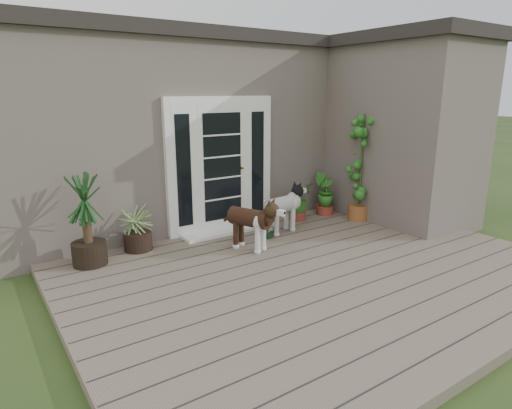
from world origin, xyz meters
TOP-DOWN VIEW (x-y plane):
  - deck at (0.00, 0.40)m, footprint 6.20×4.60m
  - house_main at (0.00, 4.65)m, footprint 7.40×4.00m
  - roof_main at (0.00, 4.65)m, footprint 7.60×4.20m
  - house_wing at (2.90, 1.50)m, footprint 1.60×2.40m
  - roof_wing at (2.90, 1.50)m, footprint 1.80×2.60m
  - door_unit at (-0.20, 2.60)m, footprint 1.90×0.14m
  - door_step at (-0.20, 2.40)m, footprint 1.60×0.40m
  - brindle_dog at (-0.37, 1.51)m, footprint 0.65×0.91m
  - white_dog at (0.48, 1.86)m, footprint 0.86×0.48m
  - spider_plant at (-1.71, 2.40)m, footprint 0.75×0.75m
  - yucca at (-2.43, 2.23)m, footprint 1.11×1.11m
  - herb_a at (1.17, 2.26)m, footprint 0.60×0.60m
  - herb_b at (1.85, 2.36)m, footprint 0.51×0.51m
  - herb_c at (1.81, 2.27)m, footprint 0.37×0.37m
  - sapling at (2.07, 1.69)m, footprint 0.69×0.69m
  - clog_left at (0.15, 1.87)m, footprint 0.15×0.31m
  - clog_right at (0.30, 1.91)m, footprint 0.16×0.30m

SIDE VIEW (x-z plane):
  - deck at x=0.00m, z-range 0.00..0.12m
  - door_step at x=-0.20m, z-range 0.12..0.17m
  - clog_right at x=0.30m, z-range 0.12..0.21m
  - clog_left at x=0.15m, z-range 0.12..0.21m
  - herb_c at x=1.81m, z-range 0.12..0.65m
  - herb_b at x=1.85m, z-range 0.12..0.67m
  - herb_a at x=1.17m, z-range 0.12..0.71m
  - white_dog at x=0.48m, z-range 0.12..0.80m
  - brindle_dog at x=-0.37m, z-range 0.12..0.81m
  - spider_plant at x=-1.71m, z-range 0.12..0.83m
  - yucca at x=-2.43m, z-range 0.12..1.34m
  - sapling at x=2.07m, z-range 0.12..2.04m
  - door_unit at x=-0.20m, z-range 0.12..2.27m
  - house_main at x=0.00m, z-range 0.00..3.10m
  - house_wing at x=2.90m, z-range 0.00..3.10m
  - roof_main at x=0.00m, z-range 3.10..3.30m
  - roof_wing at x=2.90m, z-range 3.10..3.30m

